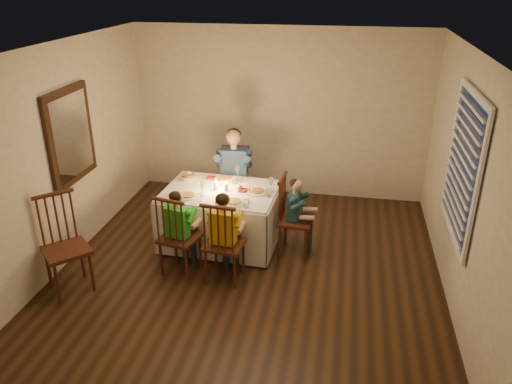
% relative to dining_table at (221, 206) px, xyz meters
% --- Properties ---
extents(ground, '(5.00, 5.00, 0.00)m').
position_rel_dining_table_xyz_m(ground, '(0.49, -0.70, -0.54)').
color(ground, black).
rests_on(ground, ground).
extents(wall_left, '(0.02, 5.00, 2.60)m').
position_rel_dining_table_xyz_m(wall_left, '(-1.76, -0.70, 0.76)').
color(wall_left, beige).
rests_on(wall_left, ground).
extents(wall_right, '(0.02, 5.00, 2.60)m').
position_rel_dining_table_xyz_m(wall_right, '(2.74, -0.70, 0.76)').
color(wall_right, beige).
rests_on(wall_right, ground).
extents(wall_back, '(4.50, 0.02, 2.60)m').
position_rel_dining_table_xyz_m(wall_back, '(0.49, 1.80, 0.76)').
color(wall_back, beige).
rests_on(wall_back, ground).
extents(ceiling, '(5.00, 5.00, 0.00)m').
position_rel_dining_table_xyz_m(ceiling, '(0.49, -0.70, 2.06)').
color(ceiling, white).
rests_on(ceiling, wall_back).
extents(dining_table, '(1.50, 1.12, 0.73)m').
position_rel_dining_table_xyz_m(dining_table, '(0.00, 0.00, 0.00)').
color(dining_table, silver).
rests_on(dining_table, ground).
extents(chair_adult, '(0.45, 0.43, 1.03)m').
position_rel_dining_table_xyz_m(chair_adult, '(-0.00, 0.80, -0.54)').
color(chair_adult, '#3D1A10').
rests_on(chair_adult, ground).
extents(chair_near_left, '(0.50, 0.49, 1.03)m').
position_rel_dining_table_xyz_m(chair_near_left, '(-0.30, -0.77, -0.54)').
color(chair_near_left, '#3D1A10').
rests_on(chair_near_left, ground).
extents(chair_near_right, '(0.46, 0.44, 1.03)m').
position_rel_dining_table_xyz_m(chair_near_right, '(0.25, -0.82, -0.54)').
color(chair_near_right, '#3D1A10').
rests_on(chair_near_right, ground).
extents(chair_end, '(0.44, 0.46, 1.03)m').
position_rel_dining_table_xyz_m(chair_end, '(0.98, -0.07, -0.54)').
color(chair_end, '#3D1A10').
rests_on(chair_end, ground).
extents(chair_extra, '(0.64, 0.64, 1.13)m').
position_rel_dining_table_xyz_m(chair_extra, '(-1.41, -1.34, -0.54)').
color(chair_extra, '#3D1A10').
rests_on(chair_extra, ground).
extents(adult, '(0.53, 0.49, 1.32)m').
position_rel_dining_table_xyz_m(adult, '(-0.00, 0.80, -0.54)').
color(adult, navy).
rests_on(adult, ground).
extents(child_green, '(0.41, 0.39, 1.06)m').
position_rel_dining_table_xyz_m(child_green, '(-0.30, -0.77, -0.54)').
color(child_green, green).
rests_on(child_green, ground).
extents(child_yellow, '(0.40, 0.38, 1.11)m').
position_rel_dining_table_xyz_m(child_yellow, '(0.25, -0.82, -0.54)').
color(child_yellow, gold).
rests_on(child_yellow, ground).
extents(child_teal, '(0.32, 0.35, 1.01)m').
position_rel_dining_table_xyz_m(child_teal, '(0.98, -0.07, -0.54)').
color(child_teal, '#1B3D45').
rests_on(child_teal, ground).
extents(setting_adult, '(0.27, 0.27, 0.02)m').
position_rel_dining_table_xyz_m(setting_adult, '(-0.03, 0.33, 0.23)').
color(setting_adult, white).
rests_on(setting_adult, dining_table).
extents(setting_green, '(0.27, 0.27, 0.02)m').
position_rel_dining_table_xyz_m(setting_green, '(-0.34, -0.27, 0.23)').
color(setting_green, white).
rests_on(setting_green, dining_table).
extents(setting_yellow, '(0.27, 0.27, 0.02)m').
position_rel_dining_table_xyz_m(setting_yellow, '(0.26, -0.35, 0.23)').
color(setting_yellow, white).
rests_on(setting_yellow, dining_table).
extents(setting_teal, '(0.27, 0.27, 0.02)m').
position_rel_dining_table_xyz_m(setting_teal, '(0.47, 0.01, 0.23)').
color(setting_teal, white).
rests_on(setting_teal, dining_table).
extents(candle_left, '(0.06, 0.06, 0.10)m').
position_rel_dining_table_xyz_m(candle_left, '(-0.06, 0.00, 0.27)').
color(candle_left, white).
rests_on(candle_left, dining_table).
extents(candle_right, '(0.06, 0.06, 0.10)m').
position_rel_dining_table_xyz_m(candle_right, '(0.08, -0.00, 0.27)').
color(candle_right, white).
rests_on(candle_right, dining_table).
extents(squash, '(0.09, 0.09, 0.09)m').
position_rel_dining_table_xyz_m(squash, '(-0.52, 0.33, 0.26)').
color(squash, yellow).
rests_on(squash, dining_table).
extents(orange_fruit, '(0.08, 0.08, 0.08)m').
position_rel_dining_table_xyz_m(orange_fruit, '(0.24, 0.04, 0.26)').
color(orange_fruit, '#FFA215').
rests_on(orange_fruit, dining_table).
extents(serving_bowl, '(0.21, 0.21, 0.05)m').
position_rel_dining_table_xyz_m(serving_bowl, '(-0.51, 0.27, 0.24)').
color(serving_bowl, white).
rests_on(serving_bowl, dining_table).
extents(wall_mirror, '(0.06, 0.95, 1.15)m').
position_rel_dining_table_xyz_m(wall_mirror, '(-1.73, -0.40, 0.96)').
color(wall_mirror, black).
rests_on(wall_mirror, wall_left).
extents(window_blinds, '(0.07, 1.34, 1.54)m').
position_rel_dining_table_xyz_m(window_blinds, '(2.70, -0.60, 0.96)').
color(window_blinds, black).
rests_on(window_blinds, wall_right).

